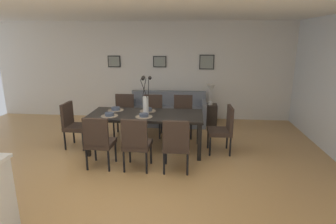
% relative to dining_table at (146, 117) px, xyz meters
% --- Properties ---
extents(ground_plane, '(9.00, 9.00, 0.00)m').
position_rel_dining_table_xyz_m(ground_plane, '(-0.09, -0.88, -0.67)').
color(ground_plane, tan).
extents(back_wall_panel, '(9.00, 0.10, 2.60)m').
position_rel_dining_table_xyz_m(back_wall_panel, '(-0.09, 2.37, 0.63)').
color(back_wall_panel, silver).
rests_on(back_wall_panel, ground).
extents(ceiling_panel, '(9.00, 7.20, 0.08)m').
position_rel_dining_table_xyz_m(ceiling_panel, '(-0.09, -0.48, 1.97)').
color(ceiling_panel, white).
extents(dining_table, '(2.20, 0.95, 0.74)m').
position_rel_dining_table_xyz_m(dining_table, '(0.00, 0.00, 0.00)').
color(dining_table, black).
rests_on(dining_table, ground).
extents(dining_chair_near_left, '(0.45, 0.45, 0.92)m').
position_rel_dining_table_xyz_m(dining_chair_near_left, '(-0.66, -0.87, -0.16)').
color(dining_chair_near_left, '#33261E').
rests_on(dining_chair_near_left, ground).
extents(dining_chair_near_right, '(0.46, 0.46, 0.92)m').
position_rel_dining_table_xyz_m(dining_chair_near_right, '(-0.66, 0.88, -0.16)').
color(dining_chair_near_right, '#33261E').
rests_on(dining_chair_near_right, ground).
extents(dining_chair_far_left, '(0.46, 0.46, 0.92)m').
position_rel_dining_table_xyz_m(dining_chair_far_left, '(-0.01, -0.89, -0.16)').
color(dining_chair_far_left, '#33261E').
rests_on(dining_chair_far_left, ground).
extents(dining_chair_far_right, '(0.44, 0.44, 0.92)m').
position_rel_dining_table_xyz_m(dining_chair_far_right, '(-0.00, 0.88, -0.16)').
color(dining_chair_far_right, '#33261E').
rests_on(dining_chair_far_right, ground).
extents(dining_chair_mid_left, '(0.45, 0.45, 0.92)m').
position_rel_dining_table_xyz_m(dining_chair_mid_left, '(0.65, -0.90, -0.16)').
color(dining_chair_mid_left, '#33261E').
rests_on(dining_chair_mid_left, ground).
extents(dining_chair_mid_right, '(0.44, 0.44, 0.92)m').
position_rel_dining_table_xyz_m(dining_chair_mid_right, '(0.69, 0.91, -0.16)').
color(dining_chair_mid_right, '#33261E').
rests_on(dining_chair_mid_right, ground).
extents(dining_chair_head_west, '(0.46, 0.46, 0.92)m').
position_rel_dining_table_xyz_m(dining_chair_head_west, '(-1.49, 0.02, -0.16)').
color(dining_chair_head_west, '#33261E').
rests_on(dining_chair_head_west, ground).
extents(dining_chair_head_east, '(0.46, 0.46, 0.92)m').
position_rel_dining_table_xyz_m(dining_chair_head_east, '(1.50, -0.00, -0.16)').
color(dining_chair_head_east, '#33261E').
rests_on(dining_chair_head_east, ground).
extents(centerpiece_vase, '(0.21, 0.23, 0.73)m').
position_rel_dining_table_xyz_m(centerpiece_vase, '(0.00, 0.00, 0.35)').
color(centerpiece_vase, silver).
rests_on(centerpiece_vase, dining_table).
extents(placemat_near_left, '(0.32, 0.32, 0.01)m').
position_rel_dining_table_xyz_m(placemat_near_left, '(-0.66, -0.21, 0.07)').
color(placemat_near_left, '#7F705B').
rests_on(placemat_near_left, dining_table).
extents(bowl_near_left, '(0.17, 0.17, 0.07)m').
position_rel_dining_table_xyz_m(bowl_near_left, '(-0.66, -0.21, 0.11)').
color(bowl_near_left, '#475166').
rests_on(bowl_near_left, dining_table).
extents(placemat_near_right, '(0.32, 0.32, 0.01)m').
position_rel_dining_table_xyz_m(placemat_near_right, '(-0.66, 0.21, 0.07)').
color(placemat_near_right, '#7F705B').
rests_on(placemat_near_right, dining_table).
extents(bowl_near_right, '(0.17, 0.17, 0.07)m').
position_rel_dining_table_xyz_m(bowl_near_right, '(-0.66, 0.21, 0.11)').
color(bowl_near_right, '#475166').
rests_on(bowl_near_right, dining_table).
extents(placemat_far_left, '(0.32, 0.32, 0.01)m').
position_rel_dining_table_xyz_m(placemat_far_left, '(-0.00, -0.21, 0.07)').
color(placemat_far_left, '#7F705B').
rests_on(placemat_far_left, dining_table).
extents(bowl_far_left, '(0.17, 0.17, 0.07)m').
position_rel_dining_table_xyz_m(bowl_far_left, '(-0.00, -0.21, 0.11)').
color(bowl_far_left, '#475166').
rests_on(bowl_far_left, dining_table).
extents(placemat_far_right, '(0.32, 0.32, 0.01)m').
position_rel_dining_table_xyz_m(placemat_far_right, '(-0.00, 0.21, 0.07)').
color(placemat_far_right, '#7F705B').
rests_on(placemat_far_right, dining_table).
extents(bowl_far_right, '(0.17, 0.17, 0.07)m').
position_rel_dining_table_xyz_m(bowl_far_right, '(-0.00, 0.21, 0.11)').
color(bowl_far_right, '#475166').
rests_on(bowl_far_right, dining_table).
extents(sofa, '(1.97, 0.84, 0.80)m').
position_rel_dining_table_xyz_m(sofa, '(0.26, 1.82, -0.39)').
color(sofa, slate).
rests_on(sofa, ground).
extents(side_table, '(0.36, 0.36, 0.52)m').
position_rel_dining_table_xyz_m(side_table, '(1.35, 1.82, -0.41)').
color(side_table, black).
rests_on(side_table, ground).
extents(table_lamp, '(0.22, 0.22, 0.51)m').
position_rel_dining_table_xyz_m(table_lamp, '(1.35, 1.82, 0.22)').
color(table_lamp, beige).
rests_on(table_lamp, side_table).
extents(framed_picture_left, '(0.35, 0.03, 0.31)m').
position_rel_dining_table_xyz_m(framed_picture_left, '(-1.25, 2.30, 0.88)').
color(framed_picture_left, black).
extents(framed_picture_center, '(0.35, 0.03, 0.30)m').
position_rel_dining_table_xyz_m(framed_picture_center, '(-0.00, 2.30, 0.88)').
color(framed_picture_center, black).
extents(framed_picture_right, '(0.39, 0.03, 0.38)m').
position_rel_dining_table_xyz_m(framed_picture_right, '(1.25, 2.30, 0.88)').
color(framed_picture_right, black).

